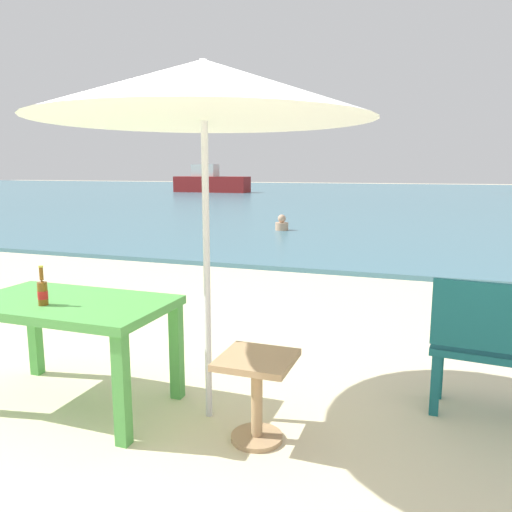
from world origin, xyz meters
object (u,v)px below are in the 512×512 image
Objects in this scene: picnic_table_green at (69,316)px; beer_bottle_amber at (43,291)px; side_table_wood at (257,386)px; boat_sailboat at (211,182)px; patio_umbrella at (204,91)px; swimmer_person at (282,224)px.

beer_bottle_amber is (-0.07, -0.15, 0.20)m from picnic_table_green.
side_table_wood is at bearing -0.75° from picnic_table_green.
boat_sailboat is at bearing 112.54° from beer_bottle_amber.
beer_bottle_amber is at bearing -67.46° from boat_sailboat.
side_table_wood is (0.41, -0.18, -1.76)m from patio_umbrella.
picnic_table_green is at bearing -82.11° from swimmer_person.
picnic_table_green is 5.28× the size of beer_bottle_amber.
boat_sailboat is (-12.34, 29.41, 0.12)m from picnic_table_green.
beer_bottle_amber is 10.01m from swimmer_person.
patio_umbrella is 32.17m from boat_sailboat.
swimmer_person is (-1.28, 9.91, -0.61)m from beer_bottle_amber.
beer_bottle_amber is 0.12× the size of patio_umbrella.
boat_sailboat is (-10.99, 19.66, 0.53)m from swimmer_person.
patio_umbrella is at bearing 16.77° from beer_bottle_amber.
patio_umbrella is at bearing -76.34° from swimmer_person.
side_table_wood is 1.32× the size of swimmer_person.
picnic_table_green is 0.61× the size of patio_umbrella.
side_table_wood is at bearing 5.32° from beer_bottle_amber.
beer_bottle_amber is 0.65× the size of swimmer_person.
swimmer_person is 22.53m from boat_sailboat.
boat_sailboat reaches higher than picnic_table_green.
beer_bottle_amber is at bearing -113.93° from picnic_table_green.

